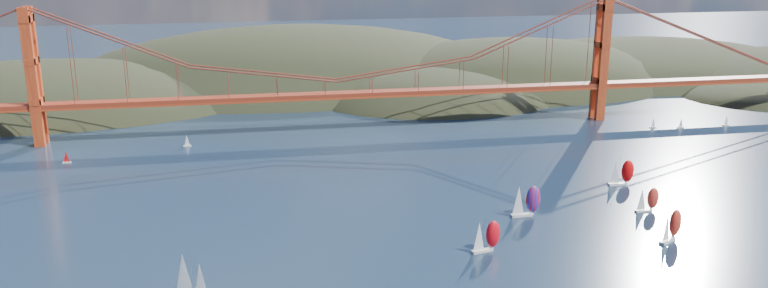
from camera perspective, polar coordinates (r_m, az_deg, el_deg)
headlands at (r=428.01m, az=0.81°, el=3.01°), size 725.00×225.00×96.00m
bridge at (r=316.90m, az=-3.99°, el=6.66°), size 552.00×12.00×55.00m
sloop_navy at (r=181.71m, az=-14.66°, el=-9.80°), size 8.56×5.90×12.68m
racer_0 at (r=202.97m, az=7.76°, el=-6.95°), size 8.50×4.59×9.53m
racer_1 at (r=222.12m, az=21.02°, el=-5.81°), size 8.75×6.81×9.93m
racer_2 at (r=242.93m, az=19.41°, el=-3.98°), size 7.44×3.10×8.50m
racer_3 at (r=264.89m, az=17.61°, el=-2.04°), size 8.61×3.52×9.89m
racer_rwb at (r=229.26m, az=10.73°, el=-4.24°), size 9.25×3.85×10.56m
distant_boat_2 at (r=301.20m, az=-23.06°, el=-0.90°), size 3.00×2.00×4.70m
distant_boat_3 at (r=308.71m, az=-14.79°, el=0.25°), size 3.00×2.00×4.70m
distant_boat_4 at (r=347.72m, az=19.84°, el=1.55°), size 3.00×2.00×4.70m
distant_boat_5 at (r=351.37m, az=21.69°, el=1.51°), size 3.00×2.00×4.70m
distant_boat_6 at (r=363.63m, az=24.64°, el=1.64°), size 3.00×2.00×4.70m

